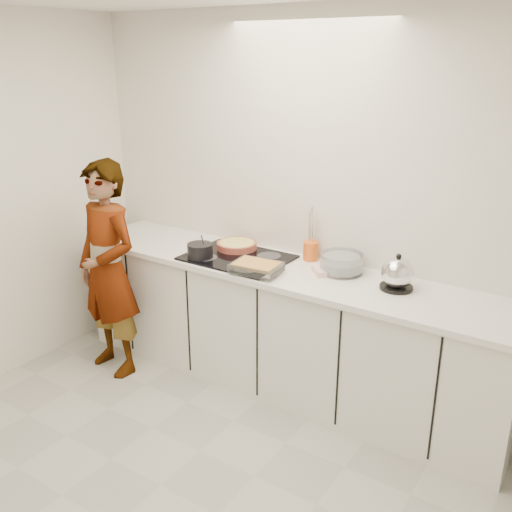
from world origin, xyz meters
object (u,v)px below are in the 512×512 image
Objects in this scene: hob at (237,258)px; cook at (108,270)px; kettle at (397,274)px; mixing_bowl at (341,264)px; utensil_crock at (311,251)px; tart_dish at (237,245)px; saucepan at (200,251)px; baking_dish at (256,267)px.

cook is (-0.81, -0.48, -0.11)m from hob.
cook is at bearing -163.71° from kettle.
mixing_bowl is 0.20× the size of cook.
utensil_crock is at bearing 38.49° from cook.
tart_dish is 1.60× the size of saucepan.
baking_dish is (0.38, -0.32, 0.01)m from tart_dish.
saucepan is 0.78m from utensil_crock.
kettle is at bearing 4.48° from hob.
utensil_crock is (0.56, 0.12, 0.03)m from tart_dish.
saucepan reaches higher than mixing_bowl.
kettle is 1.82× the size of utensil_crock.
utensil_crock is (0.66, 0.42, 0.00)m from saucepan.
cook is at bearing -151.72° from saucepan.
cook reaches higher than utensil_crock.
cook reaches higher than mixing_bowl.
utensil_crock is at bearing 32.69° from saucepan.
mixing_bowl is 1.29× the size of kettle.
baking_dish is (0.49, -0.01, -0.02)m from saucepan.
hob is 2.22× the size of tart_dish.
utensil_crock reaches higher than baking_dish.
saucepan is 0.13× the size of cook.
utensil_crock is at bearing 12.19° from tart_dish.
mixing_bowl is (0.95, 0.32, -0.00)m from saucepan.
kettle is at bearing -9.66° from mixing_bowl.
saucepan is 1.38m from kettle.
tart_dish is 0.20× the size of cook.
hob is 2.94× the size of kettle.
hob is 5.37× the size of utensil_crock.
tart_dish is at bearing 126.51° from hob.
saucepan is 0.60× the size of baking_dish.
saucepan is 0.83× the size of kettle.
hob is 1.15m from kettle.
kettle is at bearing 16.72° from baking_dish.
cook is (-0.71, -0.63, -0.15)m from tart_dish.
saucepan is at bearing -143.04° from hob.
tart_dish is 1.26m from kettle.
tart_dish is 0.50m from baking_dish.
hob is 0.33m from baking_dish.
hob is 0.76m from mixing_bowl.
utensil_crock is (0.17, 0.44, 0.02)m from baking_dish.
cook is (-1.96, -0.57, -0.20)m from kettle.
cook is at bearing -149.36° from utensil_crock.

